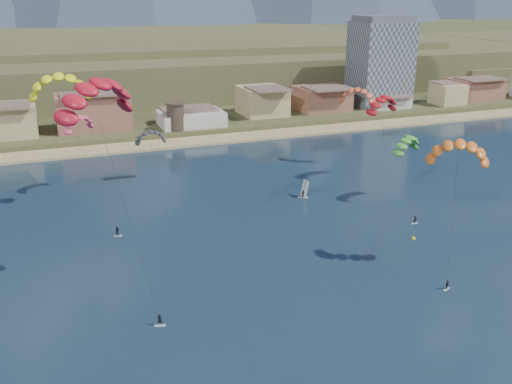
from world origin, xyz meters
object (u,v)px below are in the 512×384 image
kitesurfer_orange (459,148)px  buoy (413,238)px  windsurfer (304,192)px  kitesurfer_green (407,142)px  kitesurfer_red (95,92)px  watchtower (176,116)px  kitesurfer_yellow (59,83)px  apartment_tower (380,62)px

kitesurfer_orange → buoy: size_ratio=29.78×
windsurfer → buoy: size_ratio=5.13×
kitesurfer_orange → kitesurfer_green: (10.81, 27.67, -6.76)m
kitesurfer_red → kitesurfer_green: size_ratio=1.94×
watchtower → kitesurfer_red: kitesurfer_red is taller
kitesurfer_yellow → kitesurfer_red: bearing=-85.2°
windsurfer → kitesurfer_orange: bearing=-78.2°
watchtower → buoy: (22.48, -89.35, -6.24)m
kitesurfer_yellow → windsurfer: kitesurfer_yellow is taller
kitesurfer_yellow → watchtower: bearing=58.2°
buoy → apartment_tower: bearing=60.9°
kitesurfer_orange → buoy: 22.17m
apartment_tower → kitesurfer_green: 98.80m
watchtower → kitesurfer_red: size_ratio=0.26×
apartment_tower → kitesurfer_green: apartment_tower is taller
kitesurfer_yellow → windsurfer: (46.88, -8.58, -24.73)m
watchtower → kitesurfer_green: (31.80, -72.10, 6.50)m
kitesurfer_yellow → kitesurfer_green: kitesurfer_yellow is taller
kitesurfer_red → kitesurfer_yellow: bearing=94.8°
apartment_tower → kitesurfer_orange: size_ratio=1.44×
kitesurfer_orange → windsurfer: kitesurfer_orange is taller
kitesurfer_green → buoy: kitesurfer_green is taller
kitesurfer_red → buoy: kitesurfer_red is taller
watchtower → kitesurfer_red: 99.51m
kitesurfer_red → kitesurfer_orange: kitesurfer_red is taller
kitesurfer_green → buoy: bearing=-118.4°
kitesurfer_orange → windsurfer: 42.04m
kitesurfer_orange → kitesurfer_green: kitesurfer_orange is taller
kitesurfer_yellow → kitesurfer_green: (65.43, -17.89, -13.07)m
apartment_tower → kitesurfer_green: (-48.20, -86.10, -4.95)m
kitesurfer_orange → apartment_tower: bearing=62.6°
apartment_tower → kitesurfer_orange: 128.17m
apartment_tower → buoy: 119.59m
apartment_tower → watchtower: apartment_tower is taller
apartment_tower → kitesurfer_yellow: 132.77m
apartment_tower → kitesurfer_yellow: size_ratio=1.05×
watchtower → kitesurfer_yellow: (-33.63, -54.21, 19.57)m
kitesurfer_green → kitesurfer_red: bearing=-162.5°
watchtower → apartment_tower: bearing=9.9°
kitesurfer_red → kitesurfer_yellow: (-3.13, 37.53, -4.02)m
kitesurfer_yellow → windsurfer: 53.69m
buoy → kitesurfer_green: bearing=61.6°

